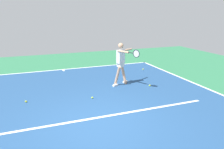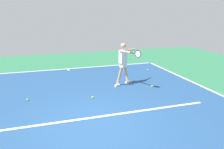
# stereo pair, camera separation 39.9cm
# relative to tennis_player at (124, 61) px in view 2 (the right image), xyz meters

# --- Properties ---
(ground_plane) EXTENTS (21.99, 21.99, 0.00)m
(ground_plane) POSITION_rel_tennis_player_xyz_m (1.88, 2.90, -0.99)
(ground_plane) COLOR #2D754C
(court_surface) EXTENTS (9.75, 12.64, 0.00)m
(court_surface) POSITION_rel_tennis_player_xyz_m (1.88, 2.90, -0.98)
(court_surface) COLOR navy
(court_surface) RESTS_ON ground_plane
(court_line_baseline_near) EXTENTS (9.75, 0.10, 0.01)m
(court_line_baseline_near) POSITION_rel_tennis_player_xyz_m (1.88, -3.37, -0.98)
(court_line_baseline_near) COLOR white
(court_line_baseline_near) RESTS_ON ground_plane
(court_line_service) EXTENTS (7.31, 0.10, 0.01)m
(court_line_service) POSITION_rel_tennis_player_xyz_m (1.88, 2.54, -0.98)
(court_line_service) COLOR white
(court_line_service) RESTS_ON ground_plane
(court_line_centre_mark) EXTENTS (0.10, 0.30, 0.01)m
(court_line_centre_mark) POSITION_rel_tennis_player_xyz_m (1.88, -3.17, -0.98)
(court_line_centre_mark) COLOR white
(court_line_centre_mark) RESTS_ON ground_plane
(tennis_player) EXTENTS (1.05, 1.35, 1.73)m
(tennis_player) POSITION_rel_tennis_player_xyz_m (0.00, 0.00, 0.00)
(tennis_player) COLOR tan
(tennis_player) RESTS_ON ground_plane
(tennis_ball_by_baseline) EXTENTS (0.07, 0.07, 0.07)m
(tennis_ball_by_baseline) POSITION_rel_tennis_player_xyz_m (-0.99, 0.63, -0.95)
(tennis_ball_by_baseline) COLOR #CCE033
(tennis_ball_by_baseline) RESTS_ON ground_plane
(tennis_ball_far_corner) EXTENTS (0.07, 0.07, 0.07)m
(tennis_ball_far_corner) POSITION_rel_tennis_player_xyz_m (3.70, 0.63, -0.95)
(tennis_ball_far_corner) COLOR yellow
(tennis_ball_far_corner) RESTS_ON ground_plane
(tennis_ball_by_sideline) EXTENTS (0.07, 0.07, 0.07)m
(tennis_ball_by_sideline) POSITION_rel_tennis_player_xyz_m (1.55, 1.08, -0.95)
(tennis_ball_by_sideline) COLOR #C6E53D
(tennis_ball_by_sideline) RESTS_ON ground_plane
(tennis_ball_centre_court) EXTENTS (0.07, 0.07, 0.07)m
(tennis_ball_centre_court) POSITION_rel_tennis_player_xyz_m (-2.01, -1.81, -0.95)
(tennis_ball_centre_court) COLOR #CCE033
(tennis_ball_centre_court) RESTS_ON ground_plane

